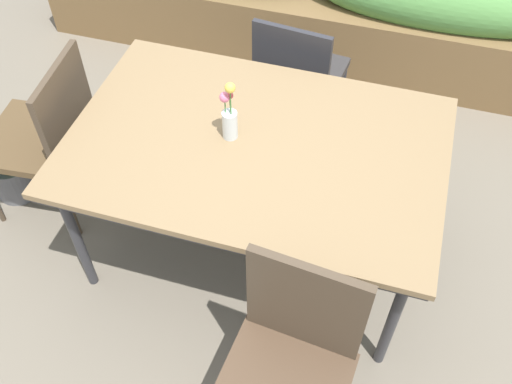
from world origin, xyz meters
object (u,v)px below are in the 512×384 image
object	(u,v)px
planter_box	(311,8)
potted_plant	(7,160)
chair_end_left	(47,131)
chair_far_side	(298,73)
flower_vase	(229,117)
dining_table	(256,151)
chair_near_right	(290,360)

from	to	relation	value
planter_box	potted_plant	size ratio (longest dim) A/B	7.81
chair_end_left	chair_far_side	world-z (taller)	chair_end_left
flower_vase	planter_box	distance (m)	1.71
chair_end_left	potted_plant	bearing A→B (deg)	90.48
chair_end_left	planter_box	world-z (taller)	chair_end_left
chair_far_side	dining_table	bearing A→B (deg)	-83.18
planter_box	potted_plant	world-z (taller)	planter_box
potted_plant	chair_near_right	bearing A→B (deg)	-24.18
dining_table	potted_plant	bearing A→B (deg)	-179.04
chair_near_right	planter_box	distance (m)	2.50
dining_table	potted_plant	xyz separation A→B (m)	(-1.37, -0.02, -0.45)
chair_end_left	chair_near_right	world-z (taller)	chair_near_right
chair_end_left	potted_plant	size ratio (longest dim) A/B	1.96
chair_near_right	planter_box	world-z (taller)	chair_near_right
chair_far_side	potted_plant	bearing A→B (deg)	-142.25
dining_table	potted_plant	size ratio (longest dim) A/B	3.47
chair_near_right	chair_far_side	bearing A→B (deg)	-71.47
chair_far_side	planter_box	bearing A→B (deg)	104.10
flower_vase	potted_plant	xyz separation A→B (m)	(-1.25, -0.03, -0.61)
potted_plant	chair_end_left	bearing A→B (deg)	5.68
dining_table	chair_far_side	distance (m)	0.83
dining_table	chair_near_right	size ratio (longest dim) A/B	1.67
dining_table	chair_near_right	xyz separation A→B (m)	(0.37, -0.80, -0.15)
dining_table	chair_end_left	distance (m)	1.08
planter_box	chair_near_right	bearing A→B (deg)	-78.73
flower_vase	potted_plant	world-z (taller)	flower_vase
chair_end_left	chair_near_right	size ratio (longest dim) A/B	0.95
chair_near_right	planter_box	xyz separation A→B (m)	(-0.49, 2.45, -0.17)
chair_far_side	chair_near_right	size ratio (longest dim) A/B	0.89
chair_far_side	flower_vase	size ratio (longest dim) A/B	2.95
chair_far_side	potted_plant	distance (m)	1.61
flower_vase	chair_far_side	bearing A→B (deg)	82.25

